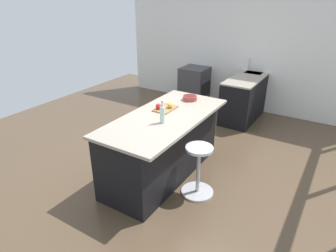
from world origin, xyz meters
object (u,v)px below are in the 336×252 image
at_px(kitchen_island, 162,145).
at_px(water_bottle, 162,114).
at_px(stool_by_window, 198,172).
at_px(fruit_bowl, 190,98).
at_px(oven_range, 194,85).
at_px(apple_red, 158,106).
at_px(cutting_board, 166,109).
at_px(apple_yellow, 170,105).

relative_size(kitchen_island, water_bottle, 6.73).
xyz_separation_m(stool_by_window, fruit_bowl, (-0.90, -0.63, 0.66)).
relative_size(oven_range, apple_red, 10.56).
height_order(kitchen_island, stool_by_window, kitchen_island).
height_order(water_bottle, fruit_bowl, water_bottle).
bearing_deg(fruit_bowl, oven_range, -154.70).
bearing_deg(oven_range, cutting_board, 18.86).
bearing_deg(water_bottle, oven_range, -159.94).
distance_m(oven_range, stool_by_window, 3.60).
xyz_separation_m(cutting_board, fruit_bowl, (-0.53, 0.11, 0.03)).
relative_size(oven_range, fruit_bowl, 3.88).
bearing_deg(cutting_board, apple_yellow, 124.79).
relative_size(oven_range, cutting_board, 2.40).
height_order(stool_by_window, water_bottle, water_bottle).
relative_size(oven_range, kitchen_island, 0.41).
bearing_deg(apple_red, cutting_board, 144.06).
bearing_deg(apple_yellow, stool_by_window, 59.47).
distance_m(oven_range, kitchen_island, 3.19).
relative_size(oven_range, stool_by_window, 1.21).
height_order(kitchen_island, fruit_bowl, fruit_bowl).
distance_m(cutting_board, apple_yellow, 0.08).
bearing_deg(water_bottle, fruit_bowl, -173.54).
height_order(stool_by_window, apple_yellow, apple_yellow).
bearing_deg(oven_range, apple_yellow, 20.10).
distance_m(apple_yellow, water_bottle, 0.50).
bearing_deg(apple_yellow, water_bottle, 19.86).
distance_m(apple_red, water_bottle, 0.45).
relative_size(oven_range, water_bottle, 2.77).
xyz_separation_m(kitchen_island, apple_red, (-0.13, -0.14, 0.53)).
xyz_separation_m(stool_by_window, cutting_board, (-0.37, -0.75, 0.63)).
bearing_deg(water_bottle, apple_red, -139.87).
distance_m(kitchen_island, stool_by_window, 0.70).
distance_m(kitchen_island, cutting_board, 0.53).
bearing_deg(fruit_bowl, water_bottle, 6.46).
height_order(kitchen_island, cutting_board, cutting_board).
bearing_deg(fruit_bowl, kitchen_island, -2.75).
relative_size(apple_yellow, apple_red, 1.02).
xyz_separation_m(kitchen_island, stool_by_window, (0.15, 0.67, -0.15)).
bearing_deg(cutting_board, apple_red, -35.94).
bearing_deg(stool_by_window, water_bottle, -83.16).
xyz_separation_m(kitchen_island, water_bottle, (0.22, 0.15, 0.59)).
height_order(cutting_board, apple_yellow, apple_yellow).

